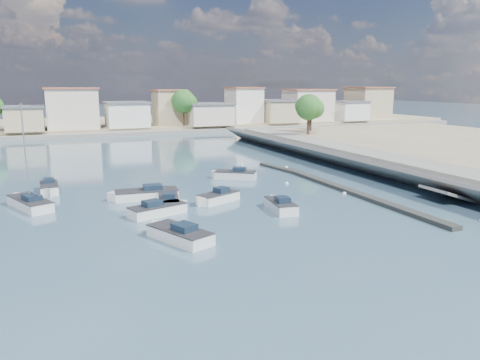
{
  "coord_description": "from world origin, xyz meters",
  "views": [
    {
      "loc": [
        -19.34,
        -26.76,
        10.24
      ],
      "look_at": [
        -3.07,
        13.49,
        1.4
      ],
      "focal_mm": 35.0,
      "sensor_mm": 36.0,
      "label": 1
    }
  ],
  "objects_px": {
    "motorboat_a": "(177,234)",
    "motorboat_e": "(169,201)",
    "motorboat_f": "(233,175)",
    "motorboat_b": "(280,206)",
    "motorboat_c": "(143,195)",
    "motorboat_g": "(49,189)",
    "motorboat_d": "(217,198)",
    "sailboat": "(29,203)",
    "motorboat_h": "(160,210)"
  },
  "relations": [
    {
      "from": "motorboat_a",
      "to": "motorboat_e",
      "type": "xyz_separation_m",
      "value": [
        1.6,
        9.2,
        -0.0
      ]
    },
    {
      "from": "motorboat_b",
      "to": "motorboat_e",
      "type": "bearing_deg",
      "value": 149.09
    },
    {
      "from": "motorboat_a",
      "to": "motorboat_b",
      "type": "xyz_separation_m",
      "value": [
        9.86,
        4.25,
        -0.0
      ]
    },
    {
      "from": "motorboat_b",
      "to": "motorboat_g",
      "type": "distance_m",
      "value": 22.81
    },
    {
      "from": "motorboat_e",
      "to": "motorboat_h",
      "type": "distance_m",
      "value": 2.88
    },
    {
      "from": "motorboat_c",
      "to": "motorboat_h",
      "type": "xyz_separation_m",
      "value": [
        0.28,
        -5.81,
        -0.0
      ]
    },
    {
      "from": "motorboat_f",
      "to": "motorboat_e",
      "type": "bearing_deg",
      "value": -136.44
    },
    {
      "from": "motorboat_a",
      "to": "motorboat_h",
      "type": "distance_m",
      "value": 6.64
    },
    {
      "from": "motorboat_c",
      "to": "motorboat_d",
      "type": "distance_m",
      "value": 6.92
    },
    {
      "from": "motorboat_a",
      "to": "motorboat_e",
      "type": "height_order",
      "value": "same"
    },
    {
      "from": "motorboat_h",
      "to": "motorboat_a",
      "type": "bearing_deg",
      "value": -92.6
    },
    {
      "from": "motorboat_b",
      "to": "motorboat_g",
      "type": "xyz_separation_m",
      "value": [
        -17.81,
        14.25,
        0.0
      ]
    },
    {
      "from": "motorboat_d",
      "to": "motorboat_f",
      "type": "xyz_separation_m",
      "value": [
        5.32,
        9.6,
        0.0
      ]
    },
    {
      "from": "motorboat_b",
      "to": "motorboat_d",
      "type": "relative_size",
      "value": 1.06
    },
    {
      "from": "motorboat_d",
      "to": "sailboat",
      "type": "distance_m",
      "value": 16.01
    },
    {
      "from": "motorboat_f",
      "to": "sailboat",
      "type": "relative_size",
      "value": 0.53
    },
    {
      "from": "motorboat_a",
      "to": "motorboat_h",
      "type": "bearing_deg",
      "value": 87.4
    },
    {
      "from": "motorboat_e",
      "to": "motorboat_f",
      "type": "height_order",
      "value": "same"
    },
    {
      "from": "motorboat_d",
      "to": "motorboat_a",
      "type": "bearing_deg",
      "value": -123.87
    },
    {
      "from": "motorboat_e",
      "to": "sailboat",
      "type": "relative_size",
      "value": 0.53
    },
    {
      "from": "motorboat_c",
      "to": "sailboat",
      "type": "distance_m",
      "value": 9.64
    },
    {
      "from": "motorboat_f",
      "to": "motorboat_a",
      "type": "bearing_deg",
      "value": -121.35
    },
    {
      "from": "motorboat_c",
      "to": "motorboat_e",
      "type": "bearing_deg",
      "value": -63.95
    },
    {
      "from": "motorboat_g",
      "to": "sailboat",
      "type": "distance_m",
      "value": 5.74
    },
    {
      "from": "motorboat_f",
      "to": "motorboat_c",
      "type": "bearing_deg",
      "value": -152.37
    },
    {
      "from": "sailboat",
      "to": "motorboat_b",
      "type": "bearing_deg",
      "value": -24.21
    },
    {
      "from": "motorboat_c",
      "to": "sailboat",
      "type": "height_order",
      "value": "sailboat"
    },
    {
      "from": "motorboat_f",
      "to": "motorboat_g",
      "type": "bearing_deg",
      "value": 179.24
    },
    {
      "from": "motorboat_f",
      "to": "motorboat_h",
      "type": "relative_size",
      "value": 0.92
    },
    {
      "from": "motorboat_e",
      "to": "sailboat",
      "type": "height_order",
      "value": "sailboat"
    },
    {
      "from": "motorboat_c",
      "to": "motorboat_d",
      "type": "xyz_separation_m",
      "value": [
        5.78,
        -3.79,
        -0.0
      ]
    },
    {
      "from": "motorboat_a",
      "to": "motorboat_g",
      "type": "bearing_deg",
      "value": 113.25
    },
    {
      "from": "motorboat_a",
      "to": "motorboat_g",
      "type": "height_order",
      "value": "same"
    },
    {
      "from": "motorboat_a",
      "to": "motorboat_c",
      "type": "distance_m",
      "value": 12.44
    },
    {
      "from": "motorboat_c",
      "to": "motorboat_g",
      "type": "height_order",
      "value": "same"
    },
    {
      "from": "motorboat_e",
      "to": "motorboat_h",
      "type": "height_order",
      "value": "same"
    },
    {
      "from": "motorboat_c",
      "to": "motorboat_h",
      "type": "relative_size",
      "value": 1.24
    },
    {
      "from": "sailboat",
      "to": "motorboat_h",
      "type": "bearing_deg",
      "value": -32.77
    },
    {
      "from": "motorboat_c",
      "to": "motorboat_f",
      "type": "xyz_separation_m",
      "value": [
        11.1,
        5.81,
        -0.0
      ]
    },
    {
      "from": "motorboat_f",
      "to": "motorboat_h",
      "type": "height_order",
      "value": "same"
    },
    {
      "from": "motorboat_d",
      "to": "motorboat_h",
      "type": "height_order",
      "value": "same"
    },
    {
      "from": "motorboat_e",
      "to": "motorboat_a",
      "type": "bearing_deg",
      "value": -99.88
    },
    {
      "from": "sailboat",
      "to": "motorboat_a",
      "type": "bearing_deg",
      "value": -53.56
    },
    {
      "from": "motorboat_d",
      "to": "motorboat_h",
      "type": "relative_size",
      "value": 0.85
    },
    {
      "from": "motorboat_b",
      "to": "motorboat_h",
      "type": "relative_size",
      "value": 0.9
    },
    {
      "from": "motorboat_a",
      "to": "motorboat_e",
      "type": "bearing_deg",
      "value": 80.12
    },
    {
      "from": "motorboat_b",
      "to": "motorboat_f",
      "type": "distance_m",
      "value": 14.05
    },
    {
      "from": "motorboat_b",
      "to": "motorboat_h",
      "type": "xyz_separation_m",
      "value": [
        -9.56,
        2.38,
        0.0
      ]
    },
    {
      "from": "motorboat_c",
      "to": "motorboat_h",
      "type": "height_order",
      "value": "same"
    },
    {
      "from": "motorboat_a",
      "to": "motorboat_c",
      "type": "xyz_separation_m",
      "value": [
        0.02,
        12.44,
        0.0
      ]
    }
  ]
}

